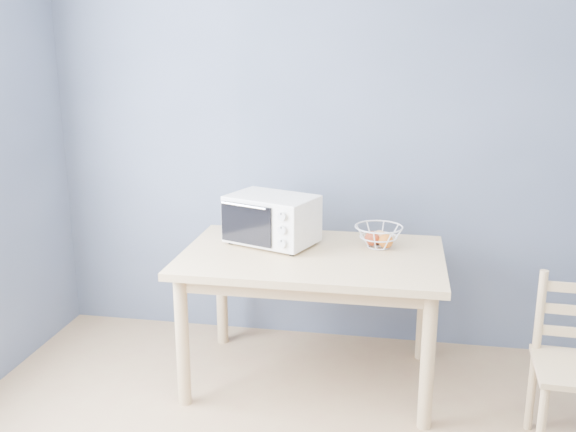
# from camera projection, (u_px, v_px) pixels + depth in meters

# --- Properties ---
(room) EXTENTS (4.01, 4.51, 2.61)m
(room) POSITION_uv_depth(u_px,v_px,m) (328.00, 255.00, 1.69)
(room) COLOR tan
(room) RESTS_ON ground
(dining_table) EXTENTS (1.40, 0.90, 0.75)m
(dining_table) POSITION_uv_depth(u_px,v_px,m) (312.00, 271.00, 3.48)
(dining_table) COLOR tan
(dining_table) RESTS_ON ground
(toaster_oven) EXTENTS (0.56, 0.47, 0.28)m
(toaster_oven) POSITION_uv_depth(u_px,v_px,m) (269.00, 218.00, 3.59)
(toaster_oven) COLOR white
(toaster_oven) RESTS_ON dining_table
(fruit_basket) EXTENTS (0.31, 0.31, 0.12)m
(fruit_basket) POSITION_uv_depth(u_px,v_px,m) (379.00, 236.00, 3.54)
(fruit_basket) COLOR silver
(fruit_basket) RESTS_ON dining_table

